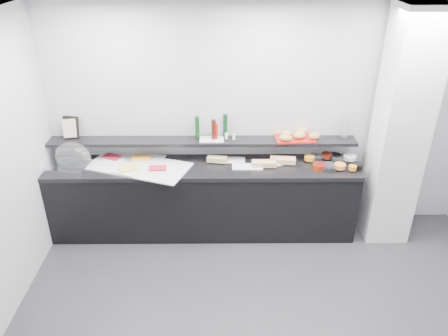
{
  "coord_description": "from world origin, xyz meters",
  "views": [
    {
      "loc": [
        -0.48,
        -2.79,
        3.25
      ],
      "look_at": [
        -0.45,
        1.45,
        1.0
      ],
      "focal_mm": 35.0,
      "sensor_mm": 36.0,
      "label": 1
    }
  ],
  "objects_px": {
    "cloche_base": "(67,166)",
    "framed_print": "(71,127)",
    "bread_tray": "(294,138)",
    "sandwich_plate_mid": "(247,167)",
    "condiment_tray": "(212,139)",
    "carafe": "(345,127)"
  },
  "relations": [
    {
      "from": "cloche_base",
      "to": "bread_tray",
      "type": "xyz_separation_m",
      "value": [
        2.63,
        0.24,
        0.24
      ]
    },
    {
      "from": "cloche_base",
      "to": "sandwich_plate_mid",
      "type": "relative_size",
      "value": 1.42
    },
    {
      "from": "bread_tray",
      "to": "cloche_base",
      "type": "bearing_deg",
      "value": -178.29
    },
    {
      "from": "carafe",
      "to": "condiment_tray",
      "type": "bearing_deg",
      "value": -179.09
    },
    {
      "from": "cloche_base",
      "to": "framed_print",
      "type": "height_order",
      "value": "framed_print"
    },
    {
      "from": "bread_tray",
      "to": "condiment_tray",
      "type": "bearing_deg",
      "value": 178.54
    },
    {
      "from": "sandwich_plate_mid",
      "to": "cloche_base",
      "type": "bearing_deg",
      "value": -179.7
    },
    {
      "from": "framed_print",
      "to": "bread_tray",
      "type": "height_order",
      "value": "framed_print"
    },
    {
      "from": "cloche_base",
      "to": "bread_tray",
      "type": "distance_m",
      "value": 2.66
    },
    {
      "from": "cloche_base",
      "to": "condiment_tray",
      "type": "height_order",
      "value": "condiment_tray"
    },
    {
      "from": "framed_print",
      "to": "carafe",
      "type": "distance_m",
      "value": 3.2
    },
    {
      "from": "cloche_base",
      "to": "condiment_tray",
      "type": "xyz_separation_m",
      "value": [
        1.66,
        0.2,
        0.24
      ]
    },
    {
      "from": "sandwich_plate_mid",
      "to": "framed_print",
      "type": "relative_size",
      "value": 1.34
    },
    {
      "from": "cloche_base",
      "to": "framed_print",
      "type": "bearing_deg",
      "value": 96.5
    },
    {
      "from": "cloche_base",
      "to": "carafe",
      "type": "bearing_deg",
      "value": 12.86
    },
    {
      "from": "sandwich_plate_mid",
      "to": "framed_print",
      "type": "distance_m",
      "value": 2.12
    },
    {
      "from": "condiment_tray",
      "to": "sandwich_plate_mid",
      "type": "bearing_deg",
      "value": -27.12
    },
    {
      "from": "cloche_base",
      "to": "bread_tray",
      "type": "relative_size",
      "value": 1.08
    },
    {
      "from": "bread_tray",
      "to": "carafe",
      "type": "bearing_deg",
      "value": -4.44
    },
    {
      "from": "condiment_tray",
      "to": "carafe",
      "type": "xyz_separation_m",
      "value": [
        1.55,
        0.02,
        0.14
      ]
    },
    {
      "from": "sandwich_plate_mid",
      "to": "carafe",
      "type": "xyz_separation_m",
      "value": [
        1.14,
        0.24,
        0.39
      ]
    },
    {
      "from": "condiment_tray",
      "to": "framed_print",
      "type": "bearing_deg",
      "value": 177.64
    }
  ]
}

